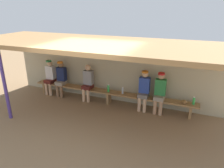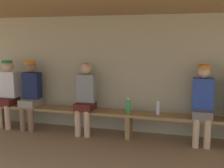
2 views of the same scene
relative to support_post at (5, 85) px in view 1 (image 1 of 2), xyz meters
The scene contains 14 objects.
ground_plane 2.74m from the support_post, 12.63° to the left, with size 24.00×24.00×0.00m, color #8C6D4C.
back_wall 3.54m from the support_post, 46.10° to the left, with size 8.00×0.20×2.20m, color #B7AD8C.
dugout_roof 2.99m from the support_post, 26.99° to the left, with size 8.00×2.80×0.12m, color #9E7547.
support_post is the anchor object (origin of this frame).
bench 3.31m from the support_post, 40.56° to the left, with size 6.00×0.36×0.46m.
player_in_blue 4.27m from the support_post, 29.61° to the left, with size 0.34×0.42×1.34m.
player_shirtless_tan 2.19m from the support_post, 77.11° to the left, with size 0.34×0.42×1.34m.
player_with_sunglasses 4.73m from the support_post, 26.50° to the left, with size 0.34×0.42×1.34m.
player_leftmost 2.13m from the support_post, 90.92° to the left, with size 0.34×0.42×1.34m.
player_rightmost 2.69m from the support_post, 52.25° to the left, with size 0.34×0.42×1.34m.
water_bottle_blue 3.67m from the support_post, 35.23° to the left, with size 0.06×0.06×0.23m.
water_bottle_clear 3.25m from the support_post, 40.40° to the left, with size 0.08×0.08×0.27m.
water_bottle_green 5.69m from the support_post, 21.95° to the left, with size 0.08×0.08×0.25m.
baseball_glove_worn 5.44m from the support_post, 22.83° to the left, with size 0.24×0.17×0.09m, color olive.
Camera 1 is at (2.62, -4.71, 3.28)m, focal length 33.41 mm.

